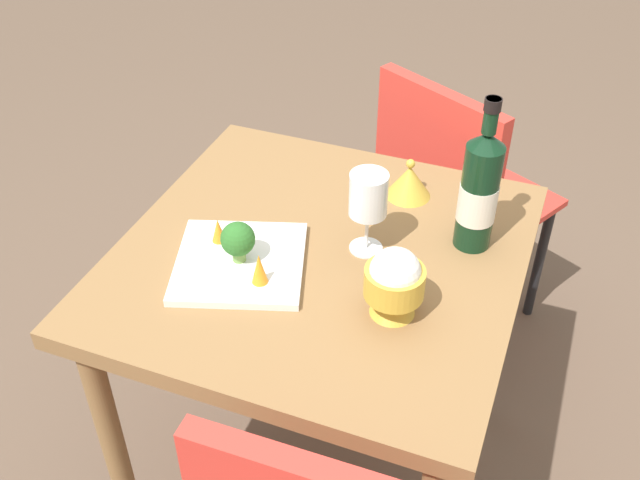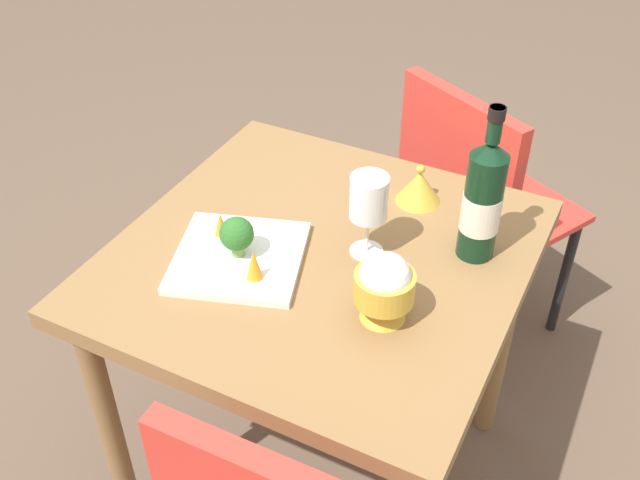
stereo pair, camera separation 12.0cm
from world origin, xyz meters
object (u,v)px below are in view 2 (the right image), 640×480
(wine_bottle, at_px, (483,200))
(rice_bowl, at_px, (384,286))
(carrot_garnish_right, at_px, (254,264))
(carrot_garnish_left, at_px, (221,224))
(serving_plate, at_px, (239,257))
(wine_glass, at_px, (369,200))
(broccoli_floret, at_px, (237,235))
(chair_near_window, at_px, (472,196))
(rice_bowl_lid, at_px, (419,186))

(wine_bottle, height_order, rice_bowl, wine_bottle)
(carrot_garnish_right, bearing_deg, carrot_garnish_left, 146.82)
(rice_bowl, bearing_deg, serving_plate, 176.77)
(wine_bottle, bearing_deg, wine_glass, -153.99)
(wine_bottle, bearing_deg, broccoli_floret, -150.06)
(wine_glass, bearing_deg, carrot_garnish_right, -128.95)
(carrot_garnish_right, bearing_deg, chair_near_window, 75.03)
(wine_bottle, relative_size, serving_plate, 1.04)
(carrot_garnish_right, bearing_deg, serving_plate, 145.30)
(wine_bottle, height_order, wine_glass, wine_bottle)
(wine_bottle, distance_m, broccoli_floret, 0.48)
(chair_near_window, relative_size, wine_bottle, 2.58)
(wine_bottle, distance_m, rice_bowl, 0.28)
(broccoli_floret, bearing_deg, carrot_garnish_right, -34.52)
(rice_bowl_lid, relative_size, broccoli_floret, 1.17)
(serving_plate, relative_size, carrot_garnish_left, 6.06)
(chair_near_window, relative_size, broccoli_floret, 9.91)
(chair_near_window, bearing_deg, wine_bottle, -47.18)
(wine_bottle, bearing_deg, rice_bowl_lid, 144.56)
(serving_plate, relative_size, broccoli_floret, 3.68)
(chair_near_window, bearing_deg, carrot_garnish_left, -88.48)
(wine_bottle, distance_m, carrot_garnish_right, 0.45)
(rice_bowl, bearing_deg, chair_near_window, 93.37)
(rice_bowl, height_order, carrot_garnish_right, rice_bowl)
(chair_near_window, distance_m, serving_plate, 0.82)
(chair_near_window, distance_m, carrot_garnish_left, 0.81)
(serving_plate, bearing_deg, rice_bowl, -3.23)
(chair_near_window, xyz_separation_m, rice_bowl, (0.04, -0.75, 0.29))
(rice_bowl, bearing_deg, carrot_garnish_right, -173.90)
(wine_glass, height_order, broccoli_floret, wine_glass)
(broccoli_floret, height_order, carrot_garnish_right, broccoli_floret)
(carrot_garnish_left, bearing_deg, chair_near_window, 64.04)
(wine_bottle, bearing_deg, chair_near_window, 105.34)
(carrot_garnish_left, bearing_deg, rice_bowl, -8.61)
(carrot_garnish_right, bearing_deg, rice_bowl, 6.10)
(rice_bowl_lid, relative_size, carrot_garnish_left, 1.92)
(rice_bowl_lid, xyz_separation_m, serving_plate, (-0.24, -0.36, -0.03))
(chair_near_window, relative_size, wine_glass, 4.75)
(chair_near_window, relative_size, rice_bowl, 6.00)
(chair_near_window, height_order, broccoli_floret, chair_near_window)
(rice_bowl_lid, height_order, broccoli_floret, broccoli_floret)
(carrot_garnish_left, distance_m, carrot_garnish_right, 0.16)
(chair_near_window, xyz_separation_m, wine_bottle, (0.14, -0.50, 0.34))
(chair_near_window, relative_size, carrot_garnish_left, 16.32)
(chair_near_window, xyz_separation_m, carrot_garnish_left, (-0.34, -0.70, 0.26))
(chair_near_window, distance_m, wine_bottle, 0.62)
(serving_plate, bearing_deg, rice_bowl_lid, 55.61)
(wine_bottle, xyz_separation_m, wine_glass, (-0.20, -0.10, -0.00))
(chair_near_window, height_order, carrot_garnish_left, chair_near_window)
(serving_plate, relative_size, carrot_garnish_right, 4.91)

